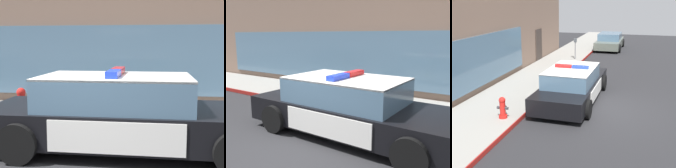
{
  "view_description": "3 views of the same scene",
  "coord_description": "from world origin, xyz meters",
  "views": [
    {
      "loc": [
        1.22,
        -4.41,
        1.94
      ],
      "look_at": [
        0.4,
        2.18,
        1.1
      ],
      "focal_mm": 51.06,
      "sensor_mm": 36.0,
      "label": 1
    },
    {
      "loc": [
        3.68,
        -3.69,
        2.36
      ],
      "look_at": [
        -0.15,
        2.0,
        1.02
      ],
      "focal_mm": 40.59,
      "sensor_mm": 36.0,
      "label": 2
    },
    {
      "loc": [
        -10.03,
        -1.4,
        3.96
      ],
      "look_at": [
        0.35,
        1.52,
        0.78
      ],
      "focal_mm": 46.76,
      "sensor_mm": 36.0,
      "label": 3
    }
  ],
  "objects": [
    {
      "name": "ground",
      "position": [
        0.0,
        0.0,
        0.0
      ],
      "size": [
        48.0,
        48.0,
        0.0
      ],
      "primitive_type": "plane",
      "color": "#262628"
    },
    {
      "name": "sidewalk",
      "position": [
        0.0,
        3.81,
        0.07
      ],
      "size": [
        48.0,
        2.69,
        0.15
      ],
      "primitive_type": "cube",
      "color": "gray",
      "rests_on": "ground"
    },
    {
      "name": "curb_red_paint",
      "position": [
        0.0,
        2.45,
        0.08
      ],
      "size": [
        28.8,
        0.04,
        0.14
      ],
      "primitive_type": "cube",
      "color": "maroon",
      "rests_on": "ground"
    },
    {
      "name": "storefront_building",
      "position": [
        0.44,
        9.34,
        3.94
      ],
      "size": [
        23.09,
        8.37,
        7.88
      ],
      "color": "#7A6051",
      "rests_on": "ground"
    },
    {
      "name": "police_cruiser",
      "position": [
        0.73,
        1.26,
        0.68
      ],
      "size": [
        5.16,
        2.17,
        1.49
      ],
      "rotation": [
        0.0,
        0.0,
        -0.01
      ],
      "color": "black",
      "rests_on": "ground"
    },
    {
      "name": "fire_hydrant",
      "position": [
        -1.95,
        2.97,
        0.5
      ],
      "size": [
        0.34,
        0.39,
        0.73
      ],
      "color": "red",
      "rests_on": "sidewalk"
    }
  ]
}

